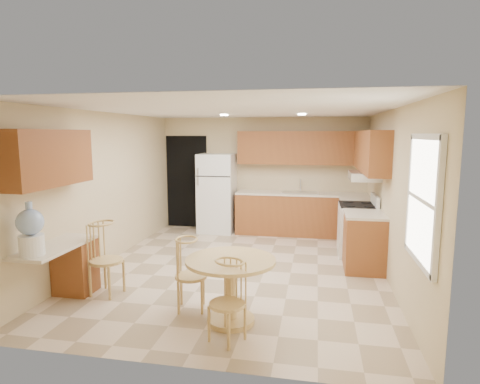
% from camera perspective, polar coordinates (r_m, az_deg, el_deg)
% --- Properties ---
extents(floor, '(5.50, 5.50, 0.00)m').
position_cam_1_polar(floor, '(6.51, -0.19, -10.96)').
color(floor, beige).
rests_on(floor, ground).
extents(ceiling, '(4.50, 5.50, 0.02)m').
position_cam_1_polar(ceiling, '(6.16, -0.20, 11.57)').
color(ceiling, white).
rests_on(ceiling, wall_back).
extents(wall_back, '(4.50, 0.02, 2.50)m').
position_cam_1_polar(wall_back, '(8.91, 3.19, 2.50)').
color(wall_back, beige).
rests_on(wall_back, floor).
extents(wall_front, '(4.50, 0.02, 2.50)m').
position_cam_1_polar(wall_front, '(3.60, -8.64, -6.24)').
color(wall_front, beige).
rests_on(wall_front, floor).
extents(wall_left, '(0.02, 5.50, 2.50)m').
position_cam_1_polar(wall_left, '(7.00, -18.59, 0.49)').
color(wall_left, beige).
rests_on(wall_left, floor).
extents(wall_right, '(0.02, 5.50, 2.50)m').
position_cam_1_polar(wall_right, '(6.20, 20.68, -0.58)').
color(wall_right, beige).
rests_on(wall_right, floor).
extents(doorway, '(0.90, 0.02, 2.10)m').
position_cam_1_polar(doorway, '(9.31, -7.57, 1.45)').
color(doorway, black).
rests_on(doorway, floor).
extents(base_cab_back, '(2.75, 0.60, 0.87)m').
position_cam_1_polar(base_cab_back, '(8.66, 8.63, -3.20)').
color(base_cab_back, brown).
rests_on(base_cab_back, floor).
extents(counter_back, '(2.75, 0.63, 0.04)m').
position_cam_1_polar(counter_back, '(8.58, 8.70, -0.23)').
color(counter_back, beige).
rests_on(counter_back, base_cab_back).
extents(base_cab_right_a, '(0.60, 0.59, 0.87)m').
position_cam_1_polar(base_cab_right_a, '(8.11, 16.09, -4.23)').
color(base_cab_right_a, brown).
rests_on(base_cab_right_a, floor).
extents(counter_right_a, '(0.63, 0.59, 0.04)m').
position_cam_1_polar(counter_right_a, '(8.03, 16.22, -1.05)').
color(counter_right_a, beige).
rests_on(counter_right_a, base_cab_right_a).
extents(base_cab_right_b, '(0.60, 0.80, 0.87)m').
position_cam_1_polar(base_cab_right_b, '(6.71, 17.20, -6.89)').
color(base_cab_right_b, brown).
rests_on(base_cab_right_b, floor).
extents(counter_right_b, '(0.63, 0.80, 0.04)m').
position_cam_1_polar(counter_right_b, '(6.60, 17.37, -3.07)').
color(counter_right_b, beige).
rests_on(counter_right_b, base_cab_right_b).
extents(upper_cab_back, '(2.75, 0.33, 0.70)m').
position_cam_1_polar(upper_cab_back, '(8.63, 8.87, 6.22)').
color(upper_cab_back, brown).
rests_on(upper_cab_back, wall_back).
extents(upper_cab_right, '(0.33, 2.42, 0.70)m').
position_cam_1_polar(upper_cab_right, '(7.31, 18.05, 5.55)').
color(upper_cab_right, brown).
rests_on(upper_cab_right, wall_right).
extents(upper_cab_left, '(0.33, 1.40, 0.70)m').
position_cam_1_polar(upper_cab_left, '(5.51, -25.53, 4.39)').
color(upper_cab_left, brown).
rests_on(upper_cab_left, wall_left).
extents(sink, '(0.78, 0.44, 0.01)m').
position_cam_1_polar(sink, '(8.58, 8.53, -0.08)').
color(sink, silver).
rests_on(sink, counter_back).
extents(range_hood, '(0.50, 0.76, 0.14)m').
position_cam_1_polar(range_hood, '(7.30, 17.26, 2.20)').
color(range_hood, silver).
rests_on(range_hood, upper_cab_right).
extents(desk_pedestal, '(0.48, 0.42, 0.72)m').
position_cam_1_polar(desk_pedestal, '(5.96, -22.35, -9.81)').
color(desk_pedestal, brown).
rests_on(desk_pedestal, floor).
extents(desk_top, '(0.50, 1.20, 0.04)m').
position_cam_1_polar(desk_top, '(5.55, -24.72, -7.06)').
color(desk_top, beige).
rests_on(desk_top, desk_pedestal).
extents(window, '(0.06, 1.12, 1.30)m').
position_cam_1_polar(window, '(4.36, 24.64, -1.01)').
color(window, white).
rests_on(window, wall_right).
extents(can_light_a, '(0.14, 0.14, 0.02)m').
position_cam_1_polar(can_light_a, '(7.44, -2.25, 10.89)').
color(can_light_a, white).
rests_on(can_light_a, ceiling).
extents(can_light_b, '(0.14, 0.14, 0.02)m').
position_cam_1_polar(can_light_b, '(7.25, 8.79, 10.86)').
color(can_light_b, white).
rests_on(can_light_b, ceiling).
extents(refrigerator, '(0.76, 0.74, 1.72)m').
position_cam_1_polar(refrigerator, '(8.79, -3.28, -0.15)').
color(refrigerator, white).
rests_on(refrigerator, floor).
extents(stove, '(0.65, 0.76, 1.09)m').
position_cam_1_polar(stove, '(7.45, 16.37, -5.08)').
color(stove, white).
rests_on(stove, floor).
extents(dining_table, '(1.02, 1.02, 0.76)m').
position_cam_1_polar(dining_table, '(4.65, -1.34, -12.54)').
color(dining_table, tan).
rests_on(dining_table, floor).
extents(chair_table_a, '(0.39, 0.51, 0.89)m').
position_cam_1_polar(chair_table_a, '(4.92, -7.31, -10.84)').
color(chair_table_a, tan).
rests_on(chair_table_a, floor).
extents(chair_table_b, '(0.37, 0.43, 0.85)m').
position_cam_1_polar(chair_table_b, '(4.19, -2.12, -14.66)').
color(chair_table_b, tan).
rests_on(chair_table_b, floor).
extents(chair_desk, '(0.43, 0.56, 0.98)m').
position_cam_1_polar(chair_desk, '(5.60, -19.00, -8.26)').
color(chair_desk, tan).
rests_on(chair_desk, floor).
extents(water_crock, '(0.30, 0.30, 0.62)m').
position_cam_1_polar(water_crock, '(5.16, -27.63, -4.95)').
color(water_crock, white).
rests_on(water_crock, desk_top).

